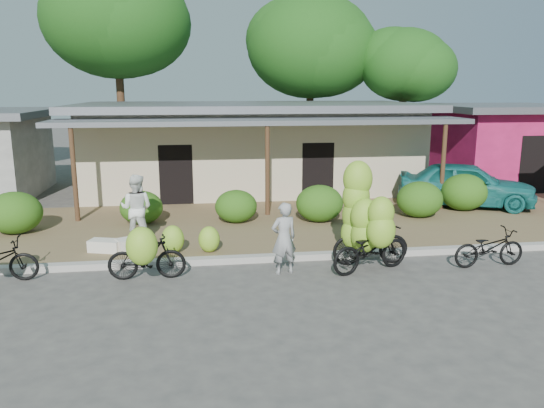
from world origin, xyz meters
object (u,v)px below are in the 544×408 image
at_px(bike_far_right, 489,248).
at_px(sack_near, 135,243).
at_px(tree_near_right, 400,63).
at_px(bystander, 136,208).
at_px(tree_center_right, 306,44).
at_px(vendor, 284,238).
at_px(sack_far, 105,246).
at_px(bike_left, 145,254).
at_px(bike_center, 364,228).
at_px(tree_far_center, 112,17).
at_px(bike_right, 374,236).
at_px(teal_van, 466,184).

xyz_separation_m(bike_far_right, sack_near, (-7.94, 2.02, -0.17)).
bearing_deg(tree_near_right, bystander, -135.00).
bearing_deg(sack_near, tree_center_right, 63.04).
bearing_deg(sack_near, vendor, -28.60).
bearing_deg(sack_far, tree_near_right, 45.20).
xyz_separation_m(bike_left, bystander, (-0.44, 2.65, 0.38)).
bearing_deg(bike_far_right, sack_near, 72.55).
bearing_deg(bike_center, bystander, 45.68).
xyz_separation_m(tree_far_center, tree_center_right, (9.00, 0.50, -1.03)).
relative_size(bike_center, sack_near, 2.79).
bearing_deg(sack_near, tree_near_right, 46.78).
relative_size(bike_center, bystander, 1.38).
xyz_separation_m(tree_far_center, tree_near_right, (13.00, -1.50, -1.95)).
bearing_deg(sack_far, bystander, 48.22).
relative_size(tree_center_right, bike_center, 3.52).
bearing_deg(bike_far_right, bike_left, 86.26).
distance_m(tree_near_right, bike_left, 17.74).
bearing_deg(sack_far, bike_left, -59.47).
distance_m(bike_center, sack_far, 6.07).
distance_m(tree_center_right, tree_near_right, 4.57).
xyz_separation_m(tree_center_right, bike_far_right, (1.00, -15.66, -5.55)).
height_order(tree_near_right, sack_far, tree_near_right).
relative_size(bike_right, bystander, 1.02).
height_order(tree_far_center, bike_left, tree_far_center).
bearing_deg(bystander, bike_center, 169.59).
xyz_separation_m(tree_near_right, bike_center, (-5.81, -13.36, -4.14)).
bearing_deg(bike_center, tree_far_center, 6.76).
xyz_separation_m(tree_near_right, sack_far, (-11.62, -11.70, -4.80)).
distance_m(tree_far_center, tree_near_right, 13.23).
xyz_separation_m(tree_far_center, bike_far_right, (10.00, -15.16, -6.58)).
bearing_deg(bike_right, bystander, 66.49).
bearing_deg(bike_center, tree_center_right, -25.79).
distance_m(tree_near_right, bike_far_right, 14.73).
xyz_separation_m(bike_far_right, vendor, (-4.61, 0.20, 0.35)).
bearing_deg(bike_right, vendor, 93.71).
distance_m(bike_far_right, teal_van, 5.91).
bearing_deg(bystander, bike_left, 114.26).
bearing_deg(bike_left, sack_far, 31.77).
relative_size(tree_far_center, bike_right, 5.44).
height_order(tree_near_right, sack_near, tree_near_right).
relative_size(bike_far_right, sack_far, 2.25).
height_order(sack_near, sack_far, sack_near).
xyz_separation_m(sack_near, vendor, (3.33, -1.81, 0.51)).
bearing_deg(tree_far_center, bystander, -80.59).
relative_size(tree_near_right, sack_near, 7.85).
xyz_separation_m(tree_center_right, teal_van, (3.27, -10.22, -5.14)).
height_order(tree_near_right, teal_van, tree_near_right).
xyz_separation_m(tree_far_center, sack_far, (1.39, -13.20, -6.76)).
bearing_deg(sack_far, sack_near, 4.57).
bearing_deg(bike_right, sack_far, 75.38).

